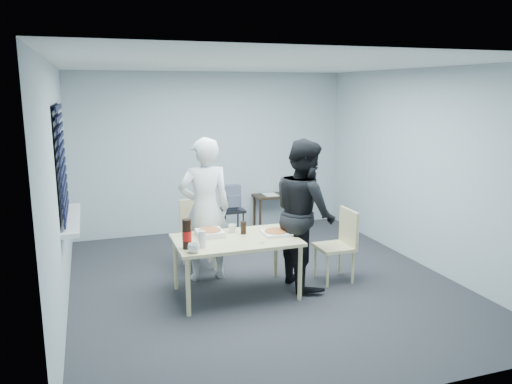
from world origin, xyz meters
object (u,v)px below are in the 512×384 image
object	(u,v)px
chair_far	(197,228)
side_table	(279,199)
dining_table	(236,244)
backpack	(232,198)
person_black	(304,213)
mug_b	(232,228)
chair_right	(341,240)
stool	(232,216)
mug_a	(194,248)
soda_bottle	(187,235)
person_white	(205,210)

from	to	relation	value
chair_far	side_table	distance (m)	2.23
dining_table	side_table	distance (m)	2.94
side_table	backpack	world-z (taller)	backpack
person_black	mug_b	bearing A→B (deg)	76.14
backpack	chair_right	bearing A→B (deg)	-54.08
dining_table	person_black	distance (m)	0.91
chair_far	stool	bearing A→B (deg)	51.04
mug_a	mug_b	size ratio (longest dim) A/B	1.23
chair_far	mug_b	world-z (taller)	chair_far
chair_right	soda_bottle	distance (m)	1.97
person_white	mug_b	bearing A→B (deg)	124.85
soda_bottle	mug_b	bearing A→B (deg)	35.05
person_black	side_table	world-z (taller)	person_black
person_black	backpack	size ratio (longest dim) A/B	4.73
chair_far	dining_table	bearing A→B (deg)	-79.24
mug_a	stool	bearing A→B (deg)	65.31
stool	backpack	xyz separation A→B (m)	(-0.00, -0.01, 0.29)
chair_right	person_black	xyz separation A→B (m)	(-0.48, 0.03, 0.37)
chair_far	soda_bottle	size ratio (longest dim) A/B	2.79
backpack	mug_b	world-z (taller)	backpack
dining_table	chair_right	bearing A→B (deg)	0.86
chair_right	soda_bottle	size ratio (longest dim) A/B	2.79
chair_far	person_white	distance (m)	0.62
chair_right	person_white	distance (m)	1.71
mug_a	soda_bottle	bearing A→B (deg)	103.55
backpack	side_table	bearing A→B (deg)	41.14
side_table	stool	xyz separation A→B (m)	(-0.98, -0.50, -0.09)
person_black	stool	xyz separation A→B (m)	(-0.34, 1.97, -0.49)
person_white	mug_b	world-z (taller)	person_white
person_black	mug_b	xyz separation A→B (m)	(-0.83, 0.21, -0.17)
stool	chair_far	bearing A→B (deg)	-128.96
stool	mug_a	distance (m)	2.61
mug_b	backpack	bearing A→B (deg)	74.16
side_table	dining_table	bearing A→B (deg)	-120.95
chair_far	person_white	bearing A→B (deg)	-90.23
chair_far	person_black	world-z (taller)	person_black
person_white	side_table	distance (m)	2.60
backpack	mug_a	xyz separation A→B (m)	(-1.08, -2.34, 0.03)
chair_far	side_table	size ratio (longest dim) A/B	1.03
chair_right	person_white	size ratio (longest dim) A/B	0.50
side_table	mug_a	world-z (taller)	mug_a
mug_a	soda_bottle	size ratio (longest dim) A/B	0.39
chair_far	mug_a	world-z (taller)	chair_far
person_white	person_black	distance (m)	1.21
dining_table	side_table	bearing A→B (deg)	59.05
chair_far	stool	xyz separation A→B (m)	(0.74, 0.91, -0.11)
chair_far	mug_a	distance (m)	1.50
mug_a	mug_b	xyz separation A→B (m)	(0.59, 0.59, -0.00)
stool	soda_bottle	distance (m)	2.50
dining_table	chair_right	xyz separation A→B (m)	(1.35, 0.02, -0.10)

